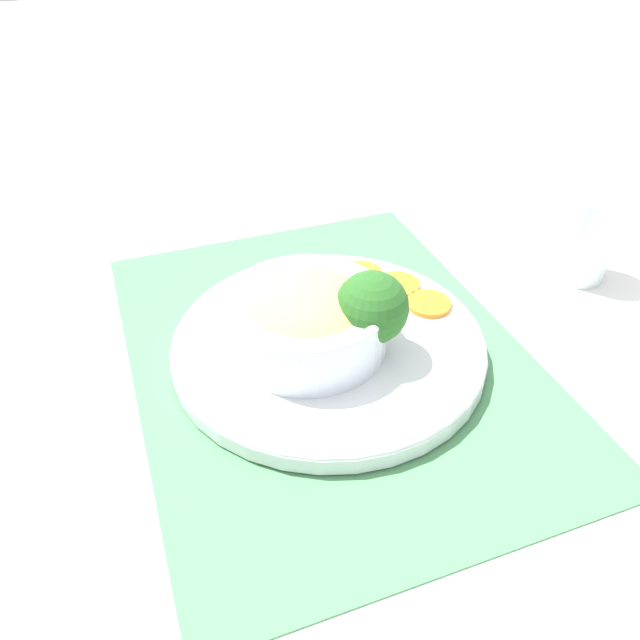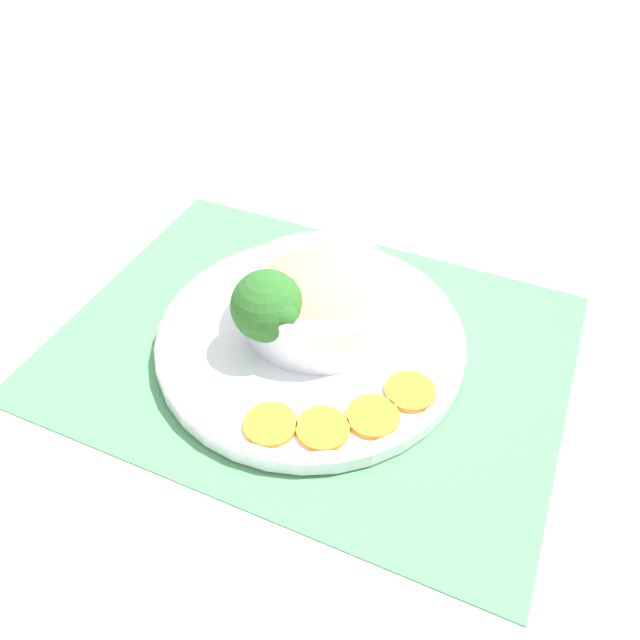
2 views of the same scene
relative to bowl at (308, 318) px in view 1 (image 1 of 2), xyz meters
The scene contains 10 objects.
ground_plane 0.06m from the bowl, 99.36° to the left, with size 4.00×4.00×0.00m, color white.
placemat 0.06m from the bowl, 99.36° to the left, with size 0.51×0.39×0.00m.
plate 0.04m from the bowl, 99.36° to the left, with size 0.31×0.31×0.02m.
bowl is the anchor object (origin of this frame).
broccoli_floret 0.06m from the bowl, 65.07° to the left, with size 0.07×0.07×0.09m.
carrot_slice_near 0.15m from the bowl, 98.78° to the left, with size 0.05×0.05×0.01m.
carrot_slice_middle 0.14m from the bowl, 117.31° to the left, with size 0.05×0.05×0.01m.
carrot_slice_far 0.14m from the bowl, 136.13° to the left, with size 0.05×0.05×0.01m.
carrot_slice_extra 0.13m from the bowl, 155.55° to the left, with size 0.05×0.05×0.01m.
water_glass 0.35m from the bowl, 97.45° to the left, with size 0.06×0.06×0.10m.
Camera 1 is at (0.45, -0.16, 0.41)m, focal length 35.00 mm.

